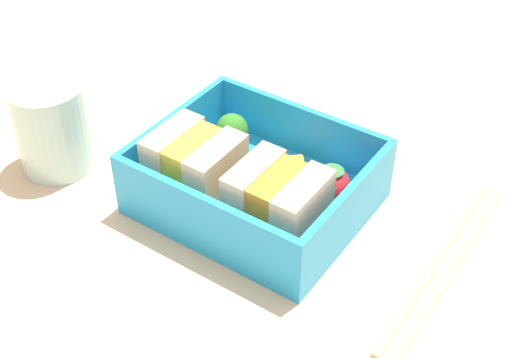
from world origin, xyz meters
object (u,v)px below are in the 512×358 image
(sandwich_center_left, at_px, (195,167))
(folded_napkin, at_px, (341,94))
(drinking_glass, at_px, (52,127))
(sandwich_left, at_px, (277,204))
(chopstick_pair, at_px, (445,262))
(strawberry_far_left, at_px, (331,185))
(carrot_stick_far_left, at_px, (283,165))
(broccoli_floret, at_px, (232,131))

(sandwich_center_left, relative_size, folded_napkin, 0.44)
(drinking_glass, bearing_deg, sandwich_left, -173.18)
(sandwich_center_left, distance_m, chopstick_pair, 0.21)
(strawberry_far_left, distance_m, carrot_stick_far_left, 0.05)
(broccoli_floret, relative_size, folded_napkin, 0.26)
(strawberry_far_left, bearing_deg, sandwich_left, 73.98)
(carrot_stick_far_left, xyz_separation_m, folded_napkin, (0.03, -0.15, -0.02))
(broccoli_floret, distance_m, drinking_glass, 0.16)
(sandwich_left, relative_size, strawberry_far_left, 1.75)
(sandwich_left, distance_m, sandwich_center_left, 0.08)
(drinking_glass, distance_m, folded_napkin, 0.29)
(carrot_stick_far_left, distance_m, chopstick_pair, 0.16)
(chopstick_pair, xyz_separation_m, folded_napkin, (0.18, -0.16, -0.00))
(sandwich_left, height_order, broccoli_floret, sandwich_left)
(carrot_stick_far_left, bearing_deg, strawberry_far_left, 169.39)
(sandwich_left, distance_m, drinking_glass, 0.22)
(broccoli_floret, distance_m, chopstick_pair, 0.21)
(strawberry_far_left, xyz_separation_m, carrot_stick_far_left, (0.05, -0.01, -0.01))
(chopstick_pair, bearing_deg, drinking_glass, 12.99)
(sandwich_center_left, xyz_separation_m, drinking_glass, (0.14, 0.03, 0.00))
(sandwich_left, relative_size, broccoli_floret, 1.71)
(sandwich_center_left, bearing_deg, strawberry_far_left, -149.71)
(carrot_stick_far_left, bearing_deg, sandwich_left, 119.21)
(sandwich_center_left, distance_m, folded_napkin, 0.22)
(sandwich_left, bearing_deg, sandwich_center_left, 0.00)
(sandwich_left, bearing_deg, drinking_glass, 6.82)
(sandwich_left, bearing_deg, broccoli_floret, -35.70)
(chopstick_pair, xyz_separation_m, drinking_glass, (0.34, 0.08, 0.04))
(sandwich_left, distance_m, folded_napkin, 0.23)
(strawberry_far_left, relative_size, chopstick_pair, 0.18)
(sandwich_left, xyz_separation_m, chopstick_pair, (-0.12, -0.05, -0.04))
(sandwich_left, relative_size, folded_napkin, 0.44)
(chopstick_pair, distance_m, drinking_glass, 0.35)
(strawberry_far_left, relative_size, folded_napkin, 0.25)
(chopstick_pair, bearing_deg, strawberry_far_left, -2.16)
(carrot_stick_far_left, height_order, broccoli_floret, broccoli_floret)
(carrot_stick_far_left, distance_m, broccoli_floret, 0.05)
(sandwich_center_left, xyz_separation_m, chopstick_pair, (-0.20, -0.05, -0.04))
(strawberry_far_left, xyz_separation_m, broccoli_floret, (0.11, -0.01, 0.01))
(sandwich_center_left, bearing_deg, chopstick_pair, -165.46)
(broccoli_floret, bearing_deg, sandwich_center_left, 98.89)
(strawberry_far_left, height_order, carrot_stick_far_left, strawberry_far_left)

